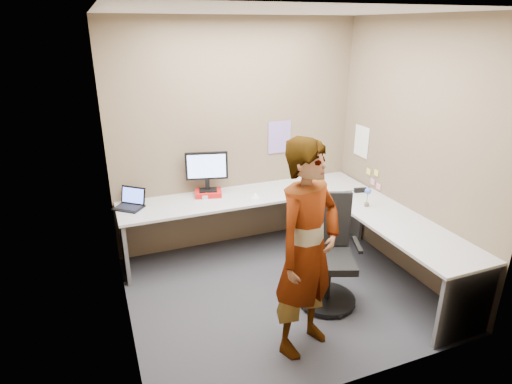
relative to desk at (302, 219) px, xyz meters
name	(u,v)px	position (x,y,z in m)	size (l,w,h in m)	color
ground	(280,292)	(-0.44, -0.39, -0.59)	(3.00, 3.00, 0.00)	#29292E
wall_back	(237,137)	(-0.44, 0.91, 0.76)	(3.00, 3.00, 0.00)	brown
wall_right	(413,152)	(1.06, -0.39, 0.76)	(2.70, 2.70, 0.00)	brown
wall_left	(114,190)	(-1.94, -0.39, 0.76)	(2.70, 2.70, 0.00)	brown
ceiling	(286,11)	(-0.44, -0.39, 2.11)	(3.00, 3.00, 0.00)	white
desk	(302,219)	(0.00, 0.00, 0.00)	(2.98, 2.58, 0.73)	#ABABAB
paper_ream	(208,193)	(-0.87, 0.73, 0.17)	(0.30, 0.22, 0.06)	#B31411
monitor	(207,168)	(-0.87, 0.74, 0.47)	(0.48, 0.19, 0.46)	black
laptop	(131,202)	(-1.75, 0.71, 0.20)	(0.38, 0.38, 0.21)	black
trackball_mouse	(206,196)	(-0.91, 0.66, 0.17)	(0.12, 0.08, 0.07)	#B7B7BC
origami	(255,195)	(-0.38, 0.47, 0.17)	(0.10, 0.10, 0.06)	white
stapler	(360,190)	(0.85, 0.16, 0.17)	(0.15, 0.04, 0.06)	black
flower	(368,194)	(0.67, -0.22, 0.28)	(0.07, 0.07, 0.22)	brown
calendar_purple	(279,137)	(0.11, 0.90, 0.71)	(0.30, 0.01, 0.40)	#846BB7
calendar_white	(362,141)	(1.05, 0.51, 0.66)	(0.01, 0.28, 0.38)	white
sticky_note_a	(376,173)	(1.05, 0.16, 0.36)	(0.01, 0.07, 0.07)	#F2E059
sticky_note_b	(373,182)	(1.05, 0.21, 0.23)	(0.01, 0.07, 0.07)	pink
sticky_note_c	(379,187)	(1.05, 0.09, 0.21)	(0.01, 0.07, 0.07)	pink
sticky_note_d	(369,171)	(1.05, 0.31, 0.33)	(0.01, 0.07, 0.07)	#F2E059
office_chair	(328,261)	(-0.06, -0.66, -0.15)	(0.63, 0.62, 1.08)	black
person	(307,250)	(-0.57, -1.16, 0.33)	(0.67, 0.44, 1.84)	#999399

